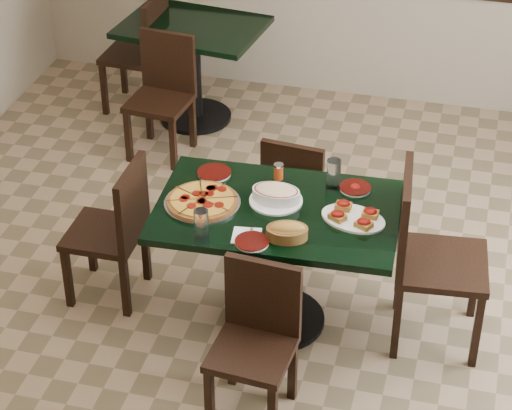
% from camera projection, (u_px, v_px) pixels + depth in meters
% --- Properties ---
extents(floor, '(5.50, 5.50, 0.00)m').
position_uv_depth(floor, '(271.00, 316.00, 5.55)').
color(floor, '#896C4F').
rests_on(floor, ground).
extents(room_shell, '(5.50, 5.50, 5.50)m').
position_uv_depth(room_shell, '(502.00, 18.00, 6.08)').
color(room_shell, silver).
rests_on(room_shell, floor).
extents(main_table, '(1.28, 0.86, 0.75)m').
position_uv_depth(main_table, '(277.00, 237.00, 5.20)').
color(main_table, black).
rests_on(main_table, floor).
extents(back_table, '(1.06, 0.83, 0.75)m').
position_uv_depth(back_table, '(193.00, 54.00, 7.15)').
color(back_table, black).
rests_on(back_table, floor).
extents(chair_far, '(0.41, 0.41, 0.79)m').
position_uv_depth(chair_far, '(297.00, 190.00, 5.82)').
color(chair_far, black).
rests_on(chair_far, floor).
extents(chair_near, '(0.41, 0.41, 0.81)m').
position_uv_depth(chair_near, '(257.00, 333.00, 4.76)').
color(chair_near, black).
rests_on(chair_near, floor).
extents(chair_right, '(0.51, 0.51, 1.00)m').
position_uv_depth(chair_right, '(425.00, 249.00, 5.12)').
color(chair_right, black).
rests_on(chair_right, floor).
extents(chair_left, '(0.40, 0.40, 0.85)m').
position_uv_depth(chair_left, '(117.00, 226.00, 5.45)').
color(chair_left, black).
rests_on(chair_left, floor).
extents(back_chair_near, '(0.43, 0.43, 0.85)m').
position_uv_depth(back_chair_near, '(163.00, 89.00, 6.81)').
color(back_chair_near, black).
rests_on(back_chair_near, floor).
extents(back_chair_left, '(0.44, 0.44, 0.90)m').
position_uv_depth(back_chair_left, '(144.00, 47.00, 7.29)').
color(back_chair_left, black).
rests_on(back_chair_left, floor).
extents(pepperoni_pizza, '(0.40, 0.40, 0.04)m').
position_uv_depth(pepperoni_pizza, '(202.00, 201.00, 5.13)').
color(pepperoni_pizza, '#BCBAC2').
rests_on(pepperoni_pizza, main_table).
extents(lasagna_casserole, '(0.28, 0.28, 0.09)m').
position_uv_depth(lasagna_casserole, '(276.00, 194.00, 5.13)').
color(lasagna_casserole, white).
rests_on(lasagna_casserole, main_table).
extents(bread_basket, '(0.23, 0.18, 0.09)m').
position_uv_depth(bread_basket, '(287.00, 231.00, 4.86)').
color(bread_basket, brown).
rests_on(bread_basket, main_table).
extents(bruschetta_platter, '(0.39, 0.32, 0.05)m').
position_uv_depth(bruschetta_platter, '(353.00, 216.00, 5.00)').
color(bruschetta_platter, white).
rests_on(bruschetta_platter, main_table).
extents(side_plate_near, '(0.17, 0.17, 0.02)m').
position_uv_depth(side_plate_near, '(252.00, 242.00, 4.85)').
color(side_plate_near, white).
rests_on(side_plate_near, main_table).
extents(side_plate_far_r, '(0.17, 0.17, 0.03)m').
position_uv_depth(side_plate_far_r, '(355.00, 188.00, 5.25)').
color(side_plate_far_r, white).
rests_on(side_plate_far_r, main_table).
extents(side_plate_far_l, '(0.19, 0.19, 0.02)m').
position_uv_depth(side_plate_far_l, '(214.00, 173.00, 5.37)').
color(side_plate_far_l, white).
rests_on(side_plate_far_l, main_table).
extents(napkin_setting, '(0.16, 0.16, 0.01)m').
position_uv_depth(napkin_setting, '(247.00, 236.00, 4.90)').
color(napkin_setting, white).
rests_on(napkin_setting, main_table).
extents(water_glass_a, '(0.08, 0.08, 0.16)m').
position_uv_depth(water_glass_a, '(334.00, 174.00, 5.22)').
color(water_glass_a, silver).
rests_on(water_glass_a, main_table).
extents(water_glass_b, '(0.07, 0.07, 0.15)m').
position_uv_depth(water_glass_b, '(201.00, 224.00, 4.85)').
color(water_glass_b, silver).
rests_on(water_glass_b, main_table).
extents(pepper_shaker, '(0.05, 0.05, 0.09)m').
position_uv_depth(pepper_shaker, '(279.00, 171.00, 5.31)').
color(pepper_shaker, '#BE3514').
rests_on(pepper_shaker, main_table).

